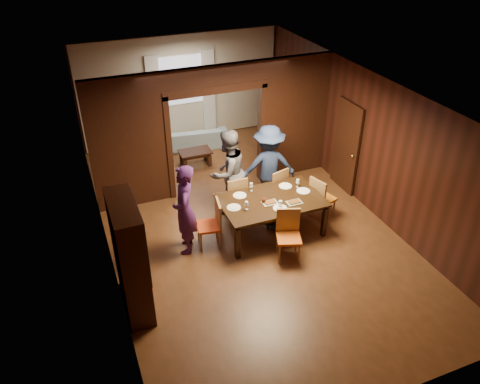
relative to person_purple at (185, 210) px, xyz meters
name	(u,v)px	position (x,y,z in m)	size (l,w,h in m)	color
floor	(243,223)	(1.33, 0.38, -0.90)	(9.00, 9.00, 0.00)	#502F16
ceiling	(244,90)	(1.33, 0.38, 2.00)	(5.50, 9.00, 0.02)	silver
room_walls	(212,123)	(1.33, 2.27, 0.60)	(5.52, 9.01, 2.90)	black
person_purple	(185,210)	(0.00, 0.00, 0.00)	(0.66, 0.43, 1.80)	#431B4F
person_grey	(228,172)	(1.22, 0.98, 0.03)	(0.91, 0.71, 1.87)	#515057
person_navy	(269,166)	(2.14, 0.95, 0.02)	(1.19, 0.68, 1.84)	#1C2948
sofa	(195,137)	(1.47, 4.23, -0.63)	(1.83, 0.71, 0.53)	#94ADC2
serving_bowl	(274,195)	(1.84, 0.02, -0.10)	(0.32, 0.32, 0.08)	black
dining_table	(271,215)	(1.74, -0.06, -0.52)	(2.02, 1.25, 0.76)	black
coffee_table	(195,158)	(1.15, 3.19, -0.70)	(0.80, 0.50, 0.40)	black
chair_left	(209,225)	(0.43, -0.05, -0.42)	(0.44, 0.44, 0.97)	red
chair_right	(323,197)	(2.97, 0.00, -0.42)	(0.44, 0.44, 0.97)	orange
chair_far_l	(234,195)	(1.27, 0.75, -0.42)	(0.44, 0.44, 0.97)	#C97512
chair_far_r	(274,187)	(2.18, 0.75, -0.42)	(0.44, 0.44, 0.97)	#E64A15
chair_near	(289,236)	(1.69, -0.95, -0.42)	(0.44, 0.44, 0.97)	#DE5B14
hutch	(130,258)	(-1.20, -1.12, 0.10)	(0.40, 1.20, 2.00)	black
door_right	(346,147)	(4.03, 0.88, 0.15)	(0.06, 0.90, 2.10)	black
window_far	(181,80)	(1.33, 4.82, 0.80)	(1.20, 0.03, 1.30)	silver
curtain_left	(155,101)	(0.58, 4.78, 0.35)	(0.35, 0.06, 2.40)	white
curtain_right	(209,93)	(2.08, 4.78, 0.35)	(0.35, 0.06, 2.40)	white
plate_left	(234,207)	(0.95, -0.07, -0.14)	(0.27, 0.27, 0.01)	silver
plate_far_l	(240,195)	(1.21, 0.29, -0.14)	(0.27, 0.27, 0.01)	white
plate_far_r	(285,186)	(2.22, 0.28, -0.14)	(0.27, 0.27, 0.01)	white
plate_right	(303,191)	(2.47, -0.03, -0.14)	(0.27, 0.27, 0.01)	white
plate_near	(280,208)	(1.76, -0.42, -0.14)	(0.27, 0.27, 0.01)	silver
platter_a	(270,202)	(1.65, -0.18, -0.12)	(0.30, 0.20, 0.04)	gray
platter_b	(294,202)	(2.10, -0.35, -0.12)	(0.30, 0.20, 0.04)	gray
wineglass_left	(247,206)	(1.15, -0.22, -0.05)	(0.08, 0.08, 0.18)	white
wineglass_far	(251,187)	(1.49, 0.38, -0.05)	(0.08, 0.08, 0.18)	silver
wineglass_right	(298,183)	(2.43, 0.16, -0.05)	(0.08, 0.08, 0.18)	white
tumbler	(280,204)	(1.78, -0.38, -0.07)	(0.07, 0.07, 0.14)	white
condiment_jar	(264,200)	(1.55, -0.12, -0.09)	(0.08, 0.08, 0.11)	#4F2112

